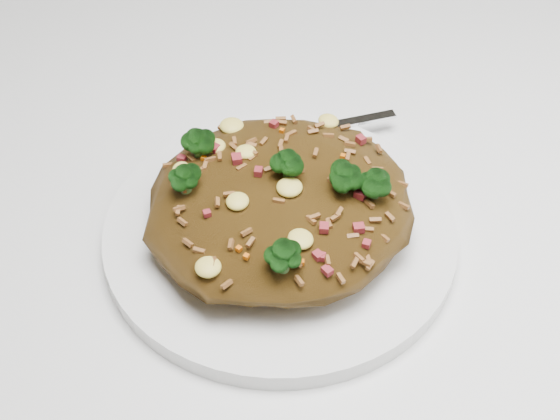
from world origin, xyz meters
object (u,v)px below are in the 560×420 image
(dining_table, at_px, (143,320))
(fried_rice, at_px, (280,196))
(fork, at_px, (306,131))
(plate, at_px, (280,232))

(dining_table, height_order, fried_rice, fried_rice)
(fork, bearing_deg, plate, -118.30)
(plate, distance_m, fork, 0.10)
(dining_table, relative_size, fried_rice, 6.59)
(dining_table, xyz_separation_m, fried_rice, (0.09, -0.06, 0.13))
(dining_table, bearing_deg, plate, -32.10)
(dining_table, height_order, plate, plate)
(plate, xyz_separation_m, fork, (0.07, 0.07, 0.01))
(plate, height_order, fork, fork)
(plate, height_order, fried_rice, fried_rice)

